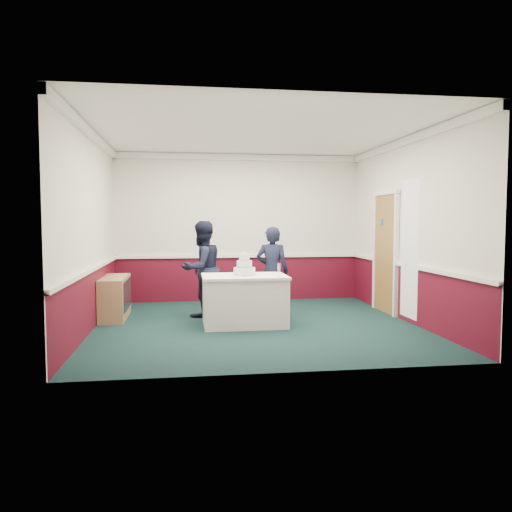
{
  "coord_description": "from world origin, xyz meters",
  "views": [
    {
      "loc": [
        -1.1,
        -7.7,
        1.64
      ],
      "look_at": [
        -0.01,
        -0.1,
        1.1
      ],
      "focal_mm": 35.0,
      "sensor_mm": 36.0,
      "label": 1
    }
  ],
  "objects": [
    {
      "name": "ground",
      "position": [
        0.0,
        0.0,
        0.0
      ],
      "size": [
        5.0,
        5.0,
        0.0
      ],
      "primitive_type": "plane",
      "color": "black",
      "rests_on": "ground"
    },
    {
      "name": "room_shell",
      "position": [
        0.08,
        0.61,
        1.97
      ],
      "size": [
        5.0,
        5.0,
        3.0
      ],
      "color": "silver",
      "rests_on": "ground"
    },
    {
      "name": "champagne_flute",
      "position": [
        0.32,
        -0.25,
        0.93
      ],
      "size": [
        0.05,
        0.05,
        0.21
      ],
      "color": "silver",
      "rests_on": "cake_table"
    },
    {
      "name": "sideboard",
      "position": [
        -2.28,
        0.9,
        0.35
      ],
      "size": [
        0.41,
        1.2,
        0.7
      ],
      "color": "#A67450",
      "rests_on": "ground"
    },
    {
      "name": "wedding_cake",
      "position": [
        -0.18,
        0.03,
        0.9
      ],
      "size": [
        0.35,
        0.35,
        0.36
      ],
      "color": "white",
      "rests_on": "cake_table"
    },
    {
      "name": "person_man",
      "position": [
        -0.81,
        0.87,
        0.82
      ],
      "size": [
        1.01,
        0.98,
        1.64
      ],
      "primitive_type": "imported",
      "rotation": [
        0.0,
        0.0,
        3.8
      ],
      "color": "black",
      "rests_on": "ground"
    },
    {
      "name": "person_woman",
      "position": [
        0.39,
        0.75,
        0.78
      ],
      "size": [
        0.66,
        0.54,
        1.55
      ],
      "primitive_type": "imported",
      "rotation": [
        0.0,
        0.0,
        2.81
      ],
      "color": "black",
      "rests_on": "ground"
    },
    {
      "name": "cake_knife",
      "position": [
        -0.21,
        -0.17,
        0.79
      ],
      "size": [
        0.07,
        0.22,
        0.0
      ],
      "primitive_type": "cube",
      "rotation": [
        0.0,
        0.0,
        0.25
      ],
      "color": "silver",
      "rests_on": "cake_table"
    },
    {
      "name": "cake_table",
      "position": [
        -0.18,
        0.03,
        0.4
      ],
      "size": [
        1.32,
        0.92,
        0.79
      ],
      "color": "white",
      "rests_on": "ground"
    }
  ]
}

